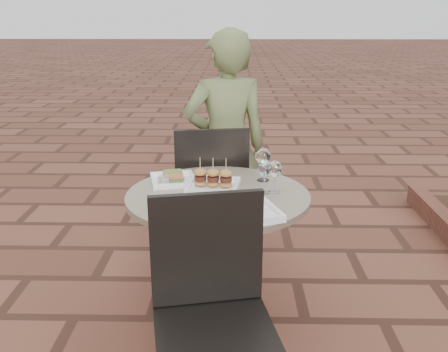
{
  "coord_description": "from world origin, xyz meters",
  "views": [
    {
      "loc": [
        0.03,
        -2.31,
        1.57
      ],
      "look_at": [
        -0.02,
        -0.02,
        0.82
      ],
      "focal_mm": 40.0,
      "sensor_mm": 36.0,
      "label": 1
    }
  ],
  "objects_px": {
    "plate_tuna": "(245,211)",
    "cafe_table": "(218,239)",
    "plate_salmon": "(173,179)",
    "plate_sliders": "(213,182)",
    "diner": "(226,148)",
    "chair_near": "(211,297)",
    "chair_far": "(211,185)"
  },
  "relations": [
    {
      "from": "plate_tuna",
      "to": "cafe_table",
      "type": "bearing_deg",
      "value": 115.36
    },
    {
      "from": "plate_tuna",
      "to": "plate_salmon",
      "type": "bearing_deg",
      "value": 130.01
    },
    {
      "from": "plate_sliders",
      "to": "cafe_table",
      "type": "bearing_deg",
      "value": -68.73
    },
    {
      "from": "diner",
      "to": "plate_tuna",
      "type": "bearing_deg",
      "value": 81.99
    },
    {
      "from": "diner",
      "to": "chair_near",
      "type": "bearing_deg",
      "value": 75.4
    },
    {
      "from": "chair_near",
      "to": "plate_salmon",
      "type": "distance_m",
      "value": 0.87
    },
    {
      "from": "cafe_table",
      "to": "diner",
      "type": "relative_size",
      "value": 0.6
    },
    {
      "from": "plate_salmon",
      "to": "plate_tuna",
      "type": "relative_size",
      "value": 0.78
    },
    {
      "from": "plate_sliders",
      "to": "chair_far",
      "type": "bearing_deg",
      "value": 94.05
    },
    {
      "from": "plate_tuna",
      "to": "plate_sliders",
      "type": "bearing_deg",
      "value": 114.58
    },
    {
      "from": "chair_near",
      "to": "plate_salmon",
      "type": "bearing_deg",
      "value": 94.74
    },
    {
      "from": "cafe_table",
      "to": "plate_sliders",
      "type": "height_order",
      "value": "plate_sliders"
    },
    {
      "from": "chair_far",
      "to": "plate_salmon",
      "type": "xyz_separation_m",
      "value": [
        -0.17,
        -0.46,
        0.2
      ]
    },
    {
      "from": "diner",
      "to": "plate_salmon",
      "type": "height_order",
      "value": "diner"
    },
    {
      "from": "plate_salmon",
      "to": "plate_sliders",
      "type": "height_order",
      "value": "plate_sliders"
    },
    {
      "from": "diner",
      "to": "plate_tuna",
      "type": "distance_m",
      "value": 1.08
    },
    {
      "from": "diner",
      "to": "plate_sliders",
      "type": "relative_size",
      "value": 5.38
    },
    {
      "from": "chair_far",
      "to": "plate_sliders",
      "type": "height_order",
      "value": "chair_far"
    },
    {
      "from": "cafe_table",
      "to": "plate_salmon",
      "type": "xyz_separation_m",
      "value": [
        -0.24,
        0.17,
        0.26
      ]
    },
    {
      "from": "chair_far",
      "to": "plate_sliders",
      "type": "bearing_deg",
      "value": 86.47
    },
    {
      "from": "cafe_table",
      "to": "chair_near",
      "type": "height_order",
      "value": "chair_near"
    },
    {
      "from": "chair_far",
      "to": "plate_salmon",
      "type": "height_order",
      "value": "chair_far"
    },
    {
      "from": "diner",
      "to": "cafe_table",
      "type": "bearing_deg",
      "value": 74.76
    },
    {
      "from": "chair_near",
      "to": "plate_tuna",
      "type": "bearing_deg",
      "value": 59.15
    },
    {
      "from": "diner",
      "to": "plate_salmon",
      "type": "distance_m",
      "value": 0.69
    },
    {
      "from": "chair_near",
      "to": "diner",
      "type": "relative_size",
      "value": 0.62
    },
    {
      "from": "cafe_table",
      "to": "plate_sliders",
      "type": "xyz_separation_m",
      "value": [
        -0.03,
        0.07,
        0.28
      ]
    },
    {
      "from": "chair_near",
      "to": "diner",
      "type": "xyz_separation_m",
      "value": [
        0.03,
        1.45,
        0.2
      ]
    },
    {
      "from": "cafe_table",
      "to": "diner",
      "type": "xyz_separation_m",
      "value": [
        0.03,
        0.81,
        0.26
      ]
    },
    {
      "from": "chair_far",
      "to": "plate_tuna",
      "type": "distance_m",
      "value": 0.94
    },
    {
      "from": "chair_far",
      "to": "chair_near",
      "type": "distance_m",
      "value": 1.28
    },
    {
      "from": "chair_near",
      "to": "cafe_table",
      "type": "bearing_deg",
      "value": 78.23
    }
  ]
}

